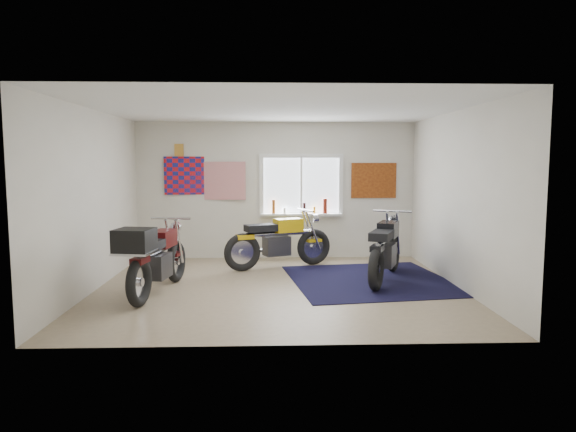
{
  "coord_description": "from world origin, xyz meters",
  "views": [
    {
      "loc": [
        -0.12,
        -7.7,
        1.91
      ],
      "look_at": [
        0.16,
        0.4,
        1.06
      ],
      "focal_mm": 32.0,
      "sensor_mm": 36.0,
      "label": 1
    }
  ],
  "objects_px": {
    "black_chrome_bike": "(385,251)",
    "maroon_tourer": "(154,258)",
    "yellow_triumph": "(279,242)",
    "navy_rug": "(370,280)"
  },
  "relations": [
    {
      "from": "navy_rug",
      "to": "yellow_triumph",
      "type": "distance_m",
      "value": 1.88
    },
    {
      "from": "maroon_tourer",
      "to": "yellow_triumph",
      "type": "bearing_deg",
      "value": -34.09
    },
    {
      "from": "yellow_triumph",
      "to": "maroon_tourer",
      "type": "relative_size",
      "value": 0.94
    },
    {
      "from": "black_chrome_bike",
      "to": "navy_rug",
      "type": "bearing_deg",
      "value": 115.92
    },
    {
      "from": "black_chrome_bike",
      "to": "maroon_tourer",
      "type": "bearing_deg",
      "value": 126.94
    },
    {
      "from": "black_chrome_bike",
      "to": "maroon_tourer",
      "type": "distance_m",
      "value": 3.63
    },
    {
      "from": "yellow_triumph",
      "to": "navy_rug",
      "type": "bearing_deg",
      "value": -58.95
    },
    {
      "from": "maroon_tourer",
      "to": "navy_rug",
      "type": "bearing_deg",
      "value": -66.33
    },
    {
      "from": "black_chrome_bike",
      "to": "maroon_tourer",
      "type": "height_order",
      "value": "black_chrome_bike"
    },
    {
      "from": "yellow_triumph",
      "to": "maroon_tourer",
      "type": "distance_m",
      "value": 2.64
    }
  ]
}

